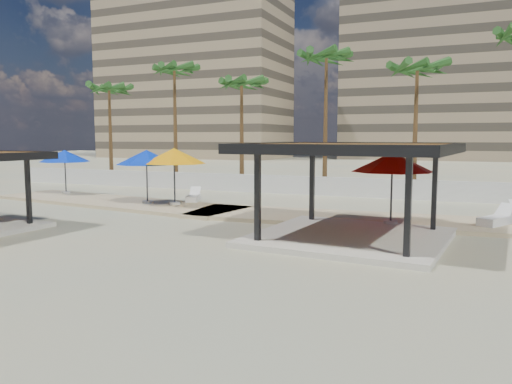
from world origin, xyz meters
TOP-DOWN VIEW (x-y plane):
  - ground at (0.00, 0.00)m, footprint 200.00×200.00m
  - promenade at (2.00, 7.67)m, footprint 44.45×7.97m
  - boundary_wall at (0.00, 16.00)m, footprint 56.00×0.30m
  - building_west at (-42.00, 68.00)m, footprint 34.00×16.00m
  - building_mid at (4.00, 78.00)m, footprint 38.00×16.00m
  - pavilion_central at (2.42, 2.82)m, footprint 7.41×7.41m
  - umbrella_a at (-17.12, 9.20)m, footprint 3.36×3.36m
  - umbrella_b at (-7.89, 7.36)m, footprint 4.42×4.42m
  - umbrella_c at (3.41, 5.80)m, footprint 4.22×4.22m
  - umbrella_f at (-9.52, 7.21)m, footprint 3.29×3.29m
  - lounger_a at (-7.86, 9.24)m, footprint 1.25×1.95m
  - lounger_b at (7.38, 7.38)m, footprint 1.56×2.14m
  - palm_a at (-21.00, 18.30)m, footprint 3.00×3.00m
  - palm_b at (-15.00, 18.70)m, footprint 3.00×3.00m
  - palm_c at (-9.00, 18.10)m, footprint 3.00×3.00m
  - palm_d at (-3.00, 18.90)m, footprint 3.00×3.00m
  - palm_e at (3.00, 18.40)m, footprint 3.00×3.00m

SIDE VIEW (x-z plane):
  - ground at x=0.00m, z-range 0.00..0.00m
  - promenade at x=2.00m, z-range -0.06..0.18m
  - lounger_a at x=-7.86m, z-range 0.00..0.70m
  - lounger_b at x=7.38m, z-range -0.02..0.76m
  - boundary_wall at x=0.00m, z-range 0.00..1.20m
  - pavilion_central at x=2.42m, z-range 0.34..3.82m
  - umbrella_a at x=-17.12m, z-range 1.16..3.90m
  - umbrella_f at x=-9.52m, z-range 1.21..4.07m
  - umbrella_c at x=3.41m, z-range 1.23..4.16m
  - umbrella_b at x=-7.89m, z-range 1.24..4.20m
  - palm_c at x=-9.00m, z-range 3.07..11.44m
  - palm_a at x=-21.00m, z-range 3.12..11.60m
  - palm_e at x=3.00m, z-range 3.28..12.12m
  - palm_b at x=-15.00m, z-range 3.68..13.41m
  - palm_d at x=-3.00m, z-range 3.79..13.78m
  - building_mid at x=4.00m, z-range -0.93..29.47m
  - building_west at x=-42.00m, z-range -0.93..31.47m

